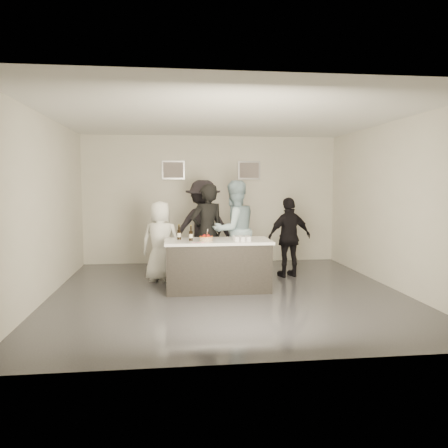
% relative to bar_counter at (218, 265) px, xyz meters
% --- Properties ---
extents(floor, '(6.00, 6.00, 0.00)m').
position_rel_bar_counter_xyz_m(floor, '(0.15, -0.20, -0.45)').
color(floor, '#3D3D42').
rests_on(floor, ground).
extents(ceiling, '(6.00, 6.00, 0.00)m').
position_rel_bar_counter_xyz_m(ceiling, '(0.15, -0.20, 2.55)').
color(ceiling, white).
extents(wall_back, '(6.00, 0.04, 3.00)m').
position_rel_bar_counter_xyz_m(wall_back, '(0.15, 2.80, 1.05)').
color(wall_back, beige).
rests_on(wall_back, ground).
extents(wall_front, '(6.00, 0.04, 3.00)m').
position_rel_bar_counter_xyz_m(wall_front, '(0.15, -3.20, 1.05)').
color(wall_front, beige).
rests_on(wall_front, ground).
extents(wall_left, '(0.04, 6.00, 3.00)m').
position_rel_bar_counter_xyz_m(wall_left, '(-2.85, -0.20, 1.05)').
color(wall_left, beige).
rests_on(wall_left, ground).
extents(wall_right, '(0.04, 6.00, 3.00)m').
position_rel_bar_counter_xyz_m(wall_right, '(3.15, -0.20, 1.05)').
color(wall_right, beige).
rests_on(wall_right, ground).
extents(picture_left, '(0.54, 0.04, 0.44)m').
position_rel_bar_counter_xyz_m(picture_left, '(-0.75, 2.77, 1.75)').
color(picture_left, '#B2B2B7').
rests_on(picture_left, wall_back).
extents(picture_right, '(0.54, 0.04, 0.44)m').
position_rel_bar_counter_xyz_m(picture_right, '(1.05, 2.77, 1.75)').
color(picture_right, '#B2B2B7').
rests_on(picture_right, wall_back).
extents(bar_counter, '(1.86, 0.86, 0.90)m').
position_rel_bar_counter_xyz_m(bar_counter, '(0.00, 0.00, 0.00)').
color(bar_counter, white).
rests_on(bar_counter, ground).
extents(cake, '(0.23, 0.23, 0.07)m').
position_rel_bar_counter_xyz_m(cake, '(-0.21, -0.10, 0.49)').
color(cake, '#E15217').
rests_on(cake, bar_counter).
extents(beer_bottle_a, '(0.07, 0.07, 0.26)m').
position_rel_bar_counter_xyz_m(beer_bottle_a, '(-0.68, 0.10, 0.58)').
color(beer_bottle_a, black).
rests_on(beer_bottle_a, bar_counter).
extents(beer_bottle_b, '(0.07, 0.07, 0.26)m').
position_rel_bar_counter_xyz_m(beer_bottle_b, '(-0.47, -0.08, 0.58)').
color(beer_bottle_b, black).
rests_on(beer_bottle_b, bar_counter).
extents(tumbler_cluster, '(0.30, 0.30, 0.08)m').
position_rel_bar_counter_xyz_m(tumbler_cluster, '(0.41, -0.12, 0.49)').
color(tumbler_cluster, '#C88612').
rests_on(tumbler_cluster, bar_counter).
extents(candles, '(0.24, 0.08, 0.01)m').
position_rel_bar_counter_xyz_m(candles, '(-0.34, -0.34, 0.45)').
color(candles, pink).
rests_on(candles, bar_counter).
extents(person_main_black, '(0.80, 0.67, 1.88)m').
position_rel_bar_counter_xyz_m(person_main_black, '(-0.12, 0.80, 0.49)').
color(person_main_black, black).
rests_on(person_main_black, ground).
extents(person_main_blue, '(1.17, 1.07, 1.95)m').
position_rel_bar_counter_xyz_m(person_main_blue, '(0.42, 0.85, 0.52)').
color(person_main_blue, '#96B6C4').
rests_on(person_main_blue, ground).
extents(person_guest_left, '(0.86, 0.67, 1.55)m').
position_rel_bar_counter_xyz_m(person_guest_left, '(-1.02, 0.86, 0.33)').
color(person_guest_left, white).
rests_on(person_guest_left, ground).
extents(person_guest_right, '(1.01, 0.60, 1.61)m').
position_rel_bar_counter_xyz_m(person_guest_right, '(1.56, 0.96, 0.35)').
color(person_guest_right, black).
rests_on(person_guest_right, ground).
extents(person_guest_back, '(1.30, 0.79, 1.96)m').
position_rel_bar_counter_xyz_m(person_guest_back, '(-0.14, 1.60, 0.53)').
color(person_guest_back, black).
rests_on(person_guest_back, ground).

